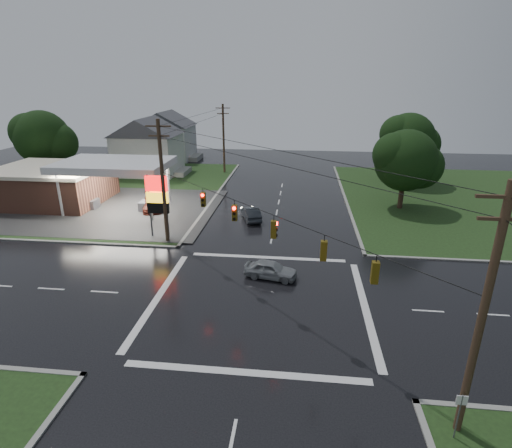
# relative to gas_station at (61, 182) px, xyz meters

# --- Properties ---
(ground) EXTENTS (120.00, 120.00, 0.00)m
(ground) POSITION_rel_gas_station_xyz_m (25.68, -19.70, -2.55)
(ground) COLOR black
(ground) RESTS_ON ground
(grass_nw) EXTENTS (36.00, 36.00, 0.08)m
(grass_nw) POSITION_rel_gas_station_xyz_m (-0.32, 6.30, -2.51)
(grass_nw) COLOR black
(grass_nw) RESTS_ON ground
(grass_ne) EXTENTS (36.00, 36.00, 0.08)m
(grass_ne) POSITION_rel_gas_station_xyz_m (51.68, 6.30, -2.51)
(grass_ne) COLOR black
(grass_ne) RESTS_ON ground
(gas_station) EXTENTS (26.20, 18.00, 5.60)m
(gas_station) POSITION_rel_gas_station_xyz_m (0.00, 0.00, 0.00)
(gas_station) COLOR #2D2D2D
(gas_station) RESTS_ON ground
(pylon_sign) EXTENTS (2.00, 0.35, 6.00)m
(pylon_sign) POSITION_rel_gas_station_xyz_m (15.18, -9.20, 1.46)
(pylon_sign) COLOR #59595E
(pylon_sign) RESTS_ON ground
(utility_pole_nw) EXTENTS (2.20, 0.32, 11.00)m
(utility_pole_nw) POSITION_rel_gas_station_xyz_m (16.18, -10.20, 3.17)
(utility_pole_nw) COLOR #382619
(utility_pole_nw) RESTS_ON ground
(utility_pole_se) EXTENTS (2.20, 0.32, 11.00)m
(utility_pole_se) POSITION_rel_gas_station_xyz_m (35.18, -29.20, 3.17)
(utility_pole_se) COLOR #382619
(utility_pole_se) RESTS_ON ground
(utility_pole_n) EXTENTS (2.20, 0.32, 10.50)m
(utility_pole_n) POSITION_rel_gas_station_xyz_m (16.18, 18.30, 2.92)
(utility_pole_n) COLOR #382619
(utility_pole_n) RESTS_ON ground
(traffic_signals) EXTENTS (26.87, 26.87, 1.47)m
(traffic_signals) POSITION_rel_gas_station_xyz_m (25.69, -19.72, 3.93)
(traffic_signals) COLOR black
(traffic_signals) RESTS_ON ground
(house_near) EXTENTS (11.05, 8.48, 8.60)m
(house_near) POSITION_rel_gas_station_xyz_m (4.73, 16.30, 1.86)
(house_near) COLOR silver
(house_near) RESTS_ON ground
(house_far) EXTENTS (11.05, 8.48, 8.60)m
(house_far) POSITION_rel_gas_station_xyz_m (3.73, 28.30, 1.86)
(house_far) COLOR silver
(house_far) RESTS_ON ground
(tree_nw_behind) EXTENTS (8.93, 7.60, 10.00)m
(tree_nw_behind) POSITION_rel_gas_station_xyz_m (-8.17, 10.29, 3.63)
(tree_nw_behind) COLOR black
(tree_nw_behind) RESTS_ON ground
(tree_ne_near) EXTENTS (7.99, 6.80, 8.98)m
(tree_ne_near) POSITION_rel_gas_station_xyz_m (39.82, 2.29, 3.01)
(tree_ne_near) COLOR black
(tree_ne_near) RESTS_ON ground
(tree_ne_far) EXTENTS (8.46, 7.20, 9.80)m
(tree_ne_far) POSITION_rel_gas_station_xyz_m (42.83, 14.29, 3.63)
(tree_ne_far) COLOR black
(tree_ne_far) RESTS_ON ground
(car_north) EXTENTS (2.75, 4.52, 1.41)m
(car_north) POSITION_rel_gas_station_xyz_m (23.11, -3.42, -1.84)
(car_north) COLOR #21252A
(car_north) RESTS_ON ground
(car_crossing) EXTENTS (4.20, 2.36, 1.35)m
(car_crossing) POSITION_rel_gas_station_xyz_m (26.18, -16.25, -1.87)
(car_crossing) COLOR gray
(car_crossing) RESTS_ON ground
(car_pump) EXTENTS (3.68, 5.53, 1.49)m
(car_pump) POSITION_rel_gas_station_xyz_m (11.47, -1.17, -1.80)
(car_pump) COLOR #511B12
(car_pump) RESTS_ON ground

